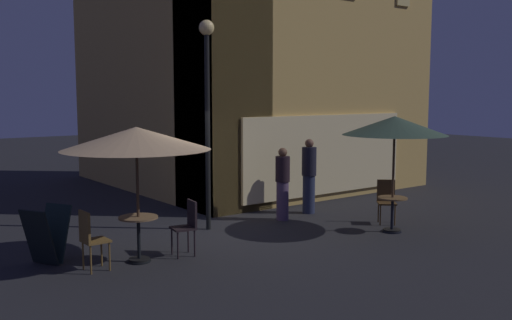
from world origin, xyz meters
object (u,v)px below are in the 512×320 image
patio_umbrella_1 (136,139)px  cafe_chair_2 (188,222)px  street_lamp_near_corner (207,88)px  cafe_chair_1 (90,235)px  menu_sandwich_board (47,235)px  cafe_table_1 (139,231)px  patio_umbrella_0 (395,126)px  patron_standing_1 (283,184)px  cafe_chair_0 (386,198)px  patron_standing_0 (309,176)px  cafe_table_0 (392,209)px

patio_umbrella_1 → cafe_chair_2: patio_umbrella_1 is taller
street_lamp_near_corner → cafe_chair_1: (-3.06, -1.29, -2.37)m
street_lamp_near_corner → patio_umbrella_1: 2.70m
menu_sandwich_board → cafe_table_1: bearing=-61.7°
patio_umbrella_0 → patron_standing_1: size_ratio=1.46×
street_lamp_near_corner → cafe_chair_0: street_lamp_near_corner is taller
cafe_chair_0 → patron_standing_1: 2.32m
patio_umbrella_0 → cafe_chair_0: 1.83m
cafe_table_1 → cafe_chair_2: size_ratio=0.80×
cafe_table_1 → cafe_chair_2: bearing=-9.6°
street_lamp_near_corner → patio_umbrella_0: 3.91m
patio_umbrella_1 → patron_standing_0: patio_umbrella_1 is taller
patron_standing_1 → menu_sandwich_board: bearing=-174.1°
street_lamp_near_corner → cafe_chair_0: (3.46, -1.88, -2.40)m
street_lamp_near_corner → cafe_chair_2: 3.08m
patio_umbrella_1 → street_lamp_near_corner: bearing=30.0°
cafe_chair_2 → patron_standing_0: 4.39m
patio_umbrella_0 → patron_standing_0: 2.77m
cafe_table_1 → cafe_chair_1: (-0.85, -0.02, 0.05)m
street_lamp_near_corner → patron_standing_0: size_ratio=2.43×
menu_sandwich_board → street_lamp_near_corner: bearing=-21.6°
cafe_table_1 → patio_umbrella_1: patio_umbrella_1 is taller
cafe_table_1 → patio_umbrella_1: 1.56m
patio_umbrella_1 → cafe_chair_0: patio_umbrella_1 is taller
street_lamp_near_corner → cafe_chair_1: 4.09m
street_lamp_near_corner → patron_standing_1: 2.83m
cafe_chair_0 → cafe_chair_1: 6.55m
cafe_table_0 → cafe_table_1: size_ratio=0.93×
street_lamp_near_corner → cafe_table_1: street_lamp_near_corner is taller
cafe_chair_0 → cafe_table_0: bearing=-0.0°
menu_sandwich_board → patron_standing_0: patron_standing_0 is taller
patio_umbrella_0 → patio_umbrella_1: 5.26m
menu_sandwich_board → cafe_chair_0: size_ratio=1.00×
cafe_table_0 → patron_standing_0: (-0.08, 2.45, 0.42)m
menu_sandwich_board → patio_umbrella_0: patio_umbrella_0 is taller
patron_standing_1 → street_lamp_near_corner: bearing=176.2°
cafe_table_0 → cafe_chair_0: size_ratio=0.76×
menu_sandwich_board → patio_umbrella_1: bearing=-61.7°
cafe_chair_1 → patron_standing_0: patron_standing_0 is taller
menu_sandwich_board → cafe_chair_1: (0.43, -0.84, 0.10)m
patio_umbrella_1 → cafe_chair_2: bearing=-9.6°
cafe_table_0 → patio_umbrella_1: bearing=166.6°
street_lamp_near_corner → cafe_table_0: 4.57m
menu_sandwich_board → cafe_table_0: menu_sandwich_board is taller
street_lamp_near_corner → patio_umbrella_1: bearing=-150.0°
cafe_chair_1 → cafe_chair_2: bearing=-5.5°
patio_umbrella_0 → patron_standing_0: bearing=92.0°
cafe_chair_0 → patron_standing_1: patron_standing_1 is taller
patron_standing_0 → patron_standing_1: (-0.98, -0.19, -0.07)m
cafe_table_0 → cafe_chair_2: (-4.25, 1.08, 0.11)m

